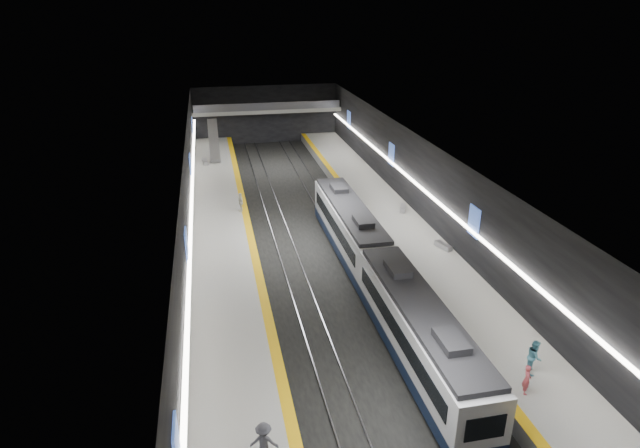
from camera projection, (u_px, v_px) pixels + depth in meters
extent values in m
plane|color=black|center=(315.00, 244.00, 44.88)|extent=(70.00, 70.00, 0.00)
cube|color=beige|center=(314.00, 152.00, 41.75)|extent=(20.00, 70.00, 0.04)
cube|color=black|center=(188.00, 209.00, 41.43)|extent=(0.04, 70.00, 8.00)
cube|color=black|center=(430.00, 191.00, 45.20)|extent=(0.04, 70.00, 8.00)
cube|color=black|center=(266.00, 114.00, 74.85)|extent=(20.00, 0.04, 8.00)
cube|color=slate|center=(224.00, 247.00, 43.27)|extent=(5.00, 70.00, 1.00)
cube|color=#9F9F9A|center=(224.00, 241.00, 43.07)|extent=(5.00, 70.00, 0.02)
cube|color=yellow|center=(251.00, 239.00, 43.48)|extent=(0.60, 70.00, 0.02)
cube|color=slate|center=(400.00, 231.00, 46.10)|extent=(5.00, 70.00, 1.00)
cube|color=#9F9F9A|center=(400.00, 226.00, 45.90)|extent=(5.00, 70.00, 0.02)
cube|color=yellow|center=(376.00, 228.00, 45.48)|extent=(0.60, 70.00, 0.02)
cube|color=gray|center=(277.00, 247.00, 44.25)|extent=(0.08, 70.00, 0.12)
cube|color=gray|center=(294.00, 245.00, 44.52)|extent=(0.08, 70.00, 0.12)
cube|color=gray|center=(335.00, 242.00, 45.19)|extent=(0.08, 70.00, 0.12)
cube|color=gray|center=(352.00, 240.00, 45.46)|extent=(0.08, 70.00, 0.12)
cube|color=#0E1A33|center=(417.00, 353.00, 29.94)|extent=(2.65, 15.00, 0.80)
cube|color=silver|center=(419.00, 328.00, 29.30)|extent=(2.65, 15.00, 2.50)
cube|color=black|center=(421.00, 306.00, 28.75)|extent=(2.44, 14.25, 0.30)
cube|color=black|center=(419.00, 327.00, 29.28)|extent=(2.69, 13.20, 1.00)
cube|color=black|center=(485.00, 428.00, 22.54)|extent=(1.85, 0.05, 1.20)
cube|color=#0E1A33|center=(349.00, 242.00, 43.45)|extent=(2.65, 15.00, 0.80)
cube|color=silver|center=(350.00, 224.00, 42.81)|extent=(2.65, 15.00, 2.50)
cube|color=black|center=(350.00, 207.00, 42.26)|extent=(2.44, 14.25, 0.30)
cube|color=black|center=(350.00, 223.00, 42.79)|extent=(2.69, 13.20, 1.00)
cube|color=black|center=(378.00, 267.00, 36.05)|extent=(1.85, 0.05, 1.20)
cube|color=#4165C5|center=(187.00, 246.00, 34.04)|extent=(0.10, 1.50, 2.20)
cube|color=#4165C5|center=(191.00, 166.00, 50.26)|extent=(0.10, 1.50, 2.20)
cube|color=#4165C5|center=(192.00, 127.00, 65.57)|extent=(0.10, 1.50, 2.20)
cube|color=#4165C5|center=(474.00, 222.00, 37.78)|extent=(0.10, 1.50, 2.20)
cube|color=#4165C5|center=(391.00, 154.00, 54.00)|extent=(0.10, 1.50, 2.20)
cube|color=#4165C5|center=(349.00, 120.00, 69.31)|extent=(0.10, 1.50, 2.20)
cube|color=white|center=(191.00, 211.00, 41.54)|extent=(0.25, 68.60, 0.12)
cube|color=white|center=(428.00, 194.00, 45.24)|extent=(0.25, 68.60, 0.12)
cube|color=gray|center=(267.00, 110.00, 72.65)|extent=(20.00, 3.00, 0.50)
cube|color=#47474C|center=(268.00, 106.00, 71.05)|extent=(19.60, 0.08, 1.00)
cube|color=#99999E|center=(214.00, 140.00, 65.75)|extent=(1.20, 7.50, 3.92)
cube|color=#99999E|center=(205.00, 162.00, 63.08)|extent=(0.70, 1.89, 0.45)
cube|color=#99999E|center=(443.00, 246.00, 41.77)|extent=(0.92, 1.72, 0.40)
cube|color=#99999E|center=(403.00, 208.00, 49.22)|extent=(1.12, 1.77, 0.42)
imported|color=#C04853|center=(527.00, 380.00, 26.23)|extent=(0.59, 0.70, 1.62)
imported|color=teal|center=(534.00, 357.00, 27.66)|extent=(1.09, 1.17, 1.92)
imported|color=silver|center=(241.00, 202.00, 48.68)|extent=(0.71, 1.12, 1.78)
imported|color=#46464E|center=(264.00, 442.00, 22.37)|extent=(1.36, 0.99, 1.88)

